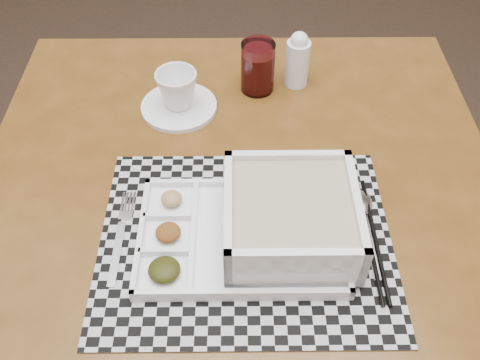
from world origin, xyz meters
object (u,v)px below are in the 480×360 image
object	(u,v)px
cup	(177,90)
dining_table	(239,211)
juice_glass	(258,69)
creamer_bottle	(298,60)
serving_tray	(278,223)

from	to	relation	value
cup	dining_table	bearing A→B (deg)	-54.68
juice_glass	creamer_bottle	distance (m)	0.08
juice_glass	serving_tray	bearing A→B (deg)	-79.86
dining_table	creamer_bottle	distance (m)	0.34
creamer_bottle	serving_tray	bearing A→B (deg)	-91.48
creamer_bottle	juice_glass	bearing A→B (deg)	-160.23
cup	juice_glass	xyz separation A→B (m)	(0.15, 0.08, 0.00)
creamer_bottle	dining_table	bearing A→B (deg)	-105.43
serving_tray	juice_glass	distance (m)	0.38
dining_table	serving_tray	bearing A→B (deg)	-55.21
juice_glass	creamer_bottle	size ratio (longest dim) A/B	0.88
dining_table	creamer_bottle	world-z (taller)	creamer_bottle
creamer_bottle	cup	bearing A→B (deg)	-153.66
cup	juice_glass	bearing A→B (deg)	27.87
serving_tray	juice_glass	world-z (taller)	juice_glass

